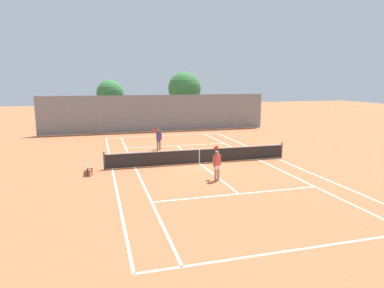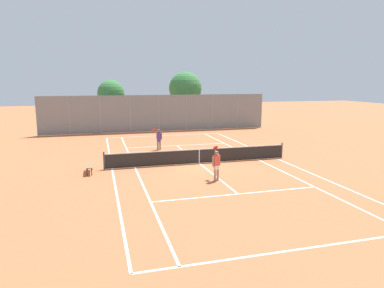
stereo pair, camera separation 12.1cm
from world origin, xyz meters
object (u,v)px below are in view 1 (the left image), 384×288
loose_tennis_ball_0 (216,135)px  player_far_left (159,138)px  tennis_net (199,155)px  loose_tennis_ball_2 (261,164)px  tree_behind_left (111,94)px  player_near_side (217,163)px  loose_tennis_ball_1 (170,144)px  courtside_bench (90,166)px  tree_behind_right (185,89)px

loose_tennis_ball_0 → player_far_left: bearing=-140.0°
tennis_net → loose_tennis_ball_2: tennis_net is taller
loose_tennis_ball_0 → tree_behind_left: (-9.61, 7.09, 3.82)m
player_far_left → loose_tennis_ball_0: bearing=40.0°
loose_tennis_ball_2 → tree_behind_left: (-8.30, 19.23, 3.82)m
player_near_side → loose_tennis_ball_0: size_ratio=26.88×
player_far_left → loose_tennis_ball_1: (1.38, 2.11, -0.89)m
loose_tennis_ball_0 → courtside_bench: bearing=-136.1°
courtside_bench → tree_behind_left: 18.80m
loose_tennis_ball_1 → tree_behind_right: tree_behind_right is taller
loose_tennis_ball_0 → loose_tennis_ball_2: size_ratio=1.00×
player_near_side → loose_tennis_ball_0: 15.57m
player_far_left → loose_tennis_ball_1: bearing=56.8°
courtside_bench → tree_behind_right: bearing=61.1°
loose_tennis_ball_0 → loose_tennis_ball_2: (-1.31, -12.13, 0.00)m
player_far_left → tennis_net: bearing=-71.2°
tree_behind_left → tree_behind_right: tree_behind_right is taller
loose_tennis_ball_0 → tree_behind_right: (-1.06, 8.10, 4.26)m
loose_tennis_ball_1 → tree_behind_left: 12.05m
loose_tennis_ball_2 → tree_behind_left: bearing=113.4°
tennis_net → tree_behind_right: bearing=78.3°
player_near_side → tree_behind_right: bearing=79.7°
loose_tennis_ball_1 → tree_behind_left: (-4.31, 10.58, 3.82)m
loose_tennis_ball_0 → loose_tennis_ball_1: (-5.30, -3.49, 0.00)m
player_far_left → loose_tennis_ball_1: 2.68m
loose_tennis_ball_0 → tree_behind_left: tree_behind_left is taller
player_near_side → loose_tennis_ball_1: size_ratio=26.88×
player_near_side → tree_behind_left: (-4.43, 21.75, 2.93)m
player_near_side → loose_tennis_ball_2: player_near_side is taller
tennis_net → player_near_side: 3.99m
loose_tennis_ball_0 → loose_tennis_ball_1: bearing=-146.6°
tennis_net → tree_behind_left: bearing=104.7°
loose_tennis_ball_1 → courtside_bench: size_ratio=0.04×
courtside_bench → tree_behind_left: size_ratio=0.28×
loose_tennis_ball_1 → loose_tennis_ball_2: size_ratio=1.00×
tennis_net → player_far_left: 5.39m
player_far_left → loose_tennis_ball_2: size_ratio=26.88×
player_near_side → courtside_bench: player_near_side is taller
player_far_left → loose_tennis_ball_2: bearing=-50.6°
player_far_left → tree_behind_left: (-2.93, 12.70, 2.93)m
loose_tennis_ball_1 → player_far_left: bearing=-123.2°
loose_tennis_ball_0 → loose_tennis_ball_2: same height
tennis_net → player_far_left: bearing=108.8°
player_far_left → tree_behind_left: size_ratio=0.33×
player_near_side → courtside_bench: 7.40m
tree_behind_right → player_near_side: bearing=-100.3°
tennis_net → tree_behind_left: 18.69m
loose_tennis_ball_2 → courtside_bench: 10.47m
player_near_side → player_far_left: bearing=99.4°
tennis_net → loose_tennis_ball_1: 7.23m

